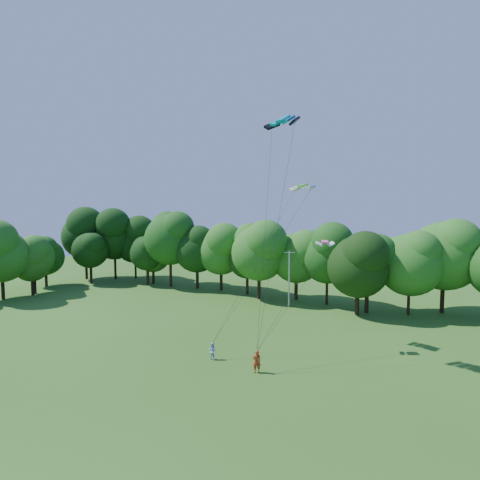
% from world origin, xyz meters
% --- Properties ---
extents(ground, '(160.00, 160.00, 0.00)m').
position_xyz_m(ground, '(0.00, 0.00, 0.00)').
color(ground, '#2E5417').
rests_on(ground, ground).
extents(utility_pole, '(1.46, 0.72, 7.85)m').
position_xyz_m(utility_pole, '(-2.67, 31.96, 4.04)').
color(utility_pole, silver).
rests_on(utility_pole, ground).
extents(kite_flyer_left, '(0.83, 0.77, 1.89)m').
position_xyz_m(kite_flyer_left, '(2.27, 10.60, 0.95)').
color(kite_flyer_left, '#A83015').
rests_on(kite_flyer_left, ground).
extents(kite_flyer_right, '(0.77, 0.61, 1.55)m').
position_xyz_m(kite_flyer_right, '(-2.47, 11.30, 0.77)').
color(kite_flyer_right, '#B5D2FB').
rests_on(kite_flyer_right, ground).
extents(kite_teal, '(3.48, 2.31, 0.86)m').
position_xyz_m(kite_teal, '(2.68, 15.11, 21.58)').
color(kite_teal, '#058B9E').
rests_on(kite_teal, ground).
extents(kite_green, '(2.88, 2.00, 0.42)m').
position_xyz_m(kite_green, '(2.96, 20.06, 16.00)').
color(kite_green, '#47D01F').
rests_on(kite_green, ground).
extents(kite_pink, '(1.92, 1.47, 0.27)m').
position_xyz_m(kite_pink, '(5.73, 18.64, 10.46)').
color(kite_pink, '#FF46BB').
rests_on(kite_pink, ground).
extents(tree_back_west, '(7.19, 7.19, 10.46)m').
position_xyz_m(tree_back_west, '(-30.64, 36.42, 6.53)').
color(tree_back_west, '#352715').
rests_on(tree_back_west, ground).
extents(tree_back_center, '(8.50, 8.50, 12.36)m').
position_xyz_m(tree_back_center, '(6.53, 32.23, 7.72)').
color(tree_back_center, '#2F2212').
rests_on(tree_back_center, ground).
extents(tree_flank_west, '(5.92, 5.92, 8.60)m').
position_xyz_m(tree_flank_west, '(-41.25, 20.05, 5.37)').
color(tree_flank_west, '#2E2212').
rests_on(tree_flank_west, ground).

